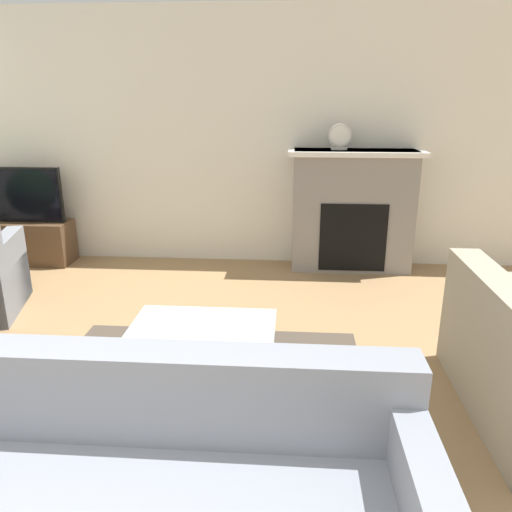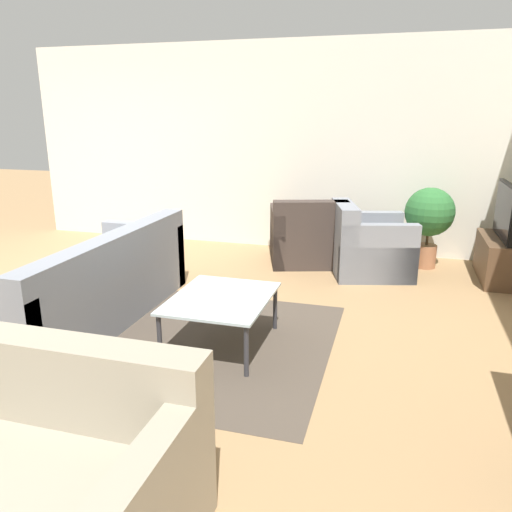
% 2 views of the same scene
% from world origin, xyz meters
% --- Properties ---
extents(wall_left, '(0.06, 8.10, 2.70)m').
position_xyz_m(wall_left, '(-2.97, 2.55, 1.35)').
color(wall_left, silver).
rests_on(wall_left, ground_plane).
extents(area_rug, '(2.12, 1.95, 0.00)m').
position_xyz_m(area_rug, '(0.18, 2.31, 0.00)').
color(area_rug, '#4C4238').
rests_on(area_rug, ground_plane).
extents(tv_stand, '(0.96, 0.39, 0.48)m').
position_xyz_m(tv_stand, '(-2.21, 4.82, 0.24)').
color(tv_stand, brown).
rests_on(tv_stand, ground_plane).
extents(tv, '(0.90, 0.06, 0.60)m').
position_xyz_m(tv, '(-2.21, 4.82, 0.78)').
color(tv, black).
rests_on(tv, tv_stand).
extents(couch_sectional, '(2.39, 0.90, 0.82)m').
position_xyz_m(couch_sectional, '(0.07, 1.13, 0.29)').
color(couch_sectional, gray).
rests_on(couch_sectional, ground_plane).
extents(couch_loveseat, '(0.96, 1.36, 0.82)m').
position_xyz_m(couch_loveseat, '(2.24, 2.30, 0.29)').
color(couch_loveseat, '#9E937F').
rests_on(couch_loveseat, ground_plane).
extents(armchair_by_window, '(1.10, 1.09, 0.82)m').
position_xyz_m(armchair_by_window, '(-2.31, 2.65, 0.30)').
color(armchair_by_window, '#3D332D').
rests_on(armchair_by_window, ground_plane).
extents(armchair_accent, '(1.02, 1.03, 0.82)m').
position_xyz_m(armchair_accent, '(-2.03, 3.41, 0.30)').
color(armchair_accent, gray).
rests_on(armchair_accent, ground_plane).
extents(coffee_table, '(0.92, 0.75, 0.41)m').
position_xyz_m(coffee_table, '(0.18, 2.42, 0.38)').
color(coffee_table, '#333338').
rests_on(coffee_table, ground_plane).
extents(potted_plant, '(0.57, 0.57, 0.96)m').
position_xyz_m(potted_plant, '(-2.48, 4.07, 0.63)').
color(potted_plant, '#AD704C').
rests_on(potted_plant, ground_plane).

